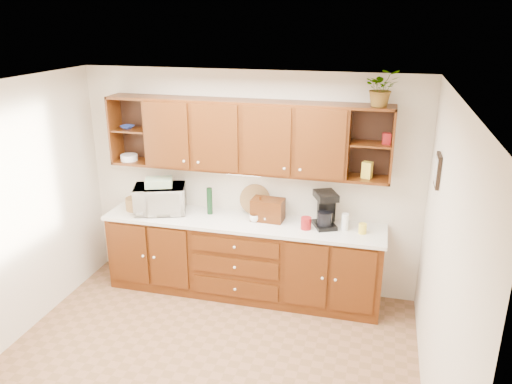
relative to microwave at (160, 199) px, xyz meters
The scene contains 25 objects.
floor 2.08m from the microwave, 55.09° to the right, with size 4.00×4.00×0.00m, color brown.
ceiling 2.32m from the microwave, 55.09° to the right, with size 4.00×4.00×0.00m, color white.
back_wall 1.07m from the microwave, 16.50° to the left, with size 4.00×4.00×0.00m, color beige.
right_wall 3.35m from the microwave, 25.71° to the right, with size 3.50×3.50×0.00m, color beige.
base_cabinets 1.20m from the microwave, ahead, with size 3.20×0.60×0.90m, color #3B1A06.
countertop 1.03m from the microwave, ahead, with size 3.24×0.64×0.04m, color white.
upper_cabinets 1.30m from the microwave, ahead, with size 3.20×0.33×0.80m.
undercabinet_light 1.08m from the microwave, ahead, with size 0.40×0.05×0.03m, color white.
framed_picture 3.13m from the microwave, 10.42° to the right, with size 0.03×0.24×0.30m, color black.
wicker_basket 0.33m from the microwave, behind, with size 0.25×0.25×0.15m, color brown.
microwave is the anchor object (origin of this frame).
towel_stack 0.21m from the microwave, ahead, with size 0.31×0.23×0.09m, color #D7CC65.
wine_bottle 0.60m from the microwave, ahead, with size 0.07×0.07×0.32m, color black.
woven_tray 1.14m from the microwave, 12.30° to the left, with size 0.36×0.36×0.02m, color brown.
bread_box 1.30m from the microwave, ahead, with size 0.36×0.23×0.25m, color #3B1A06.
mug_tree 1.22m from the microwave, ahead, with size 0.27×0.26×0.29m.
canister_red 1.76m from the microwave, ahead, with size 0.11×0.11×0.14m, color maroon.
canister_white 2.17m from the microwave, ahead, with size 0.08×0.08×0.19m, color white.
canister_yellow 2.37m from the microwave, ahead, with size 0.09×0.09×0.11m, color yellow.
coffee_maker 1.95m from the microwave, ahead, with size 0.32×0.35×0.41m.
bowl_stack 0.93m from the microwave, 162.60° to the left, with size 0.15×0.15×0.04m, color navy.
plate_stack 0.63m from the microwave, 165.27° to the left, with size 0.20×0.20×0.07m, color white.
pantry_box_yellow 2.42m from the microwave, ahead, with size 0.10×0.08×0.18m, color yellow.
pantry_box_red 2.68m from the microwave, ahead, with size 0.08×0.07×0.12m, color maroon.
potted_plant 2.80m from the microwave, ahead, with size 0.34×0.29×0.37m, color #999999.
Camera 1 is at (1.47, -3.62, 3.16)m, focal length 35.00 mm.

